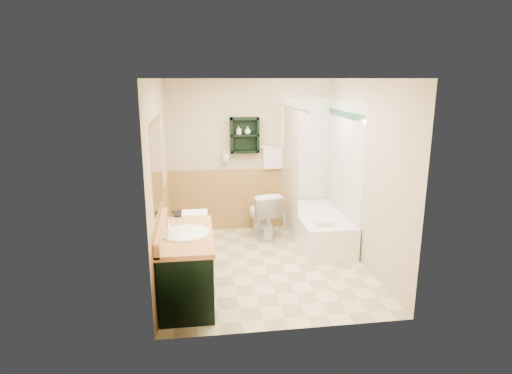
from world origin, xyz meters
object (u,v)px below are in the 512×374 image
at_px(vanity_book, 172,206).
at_px(hair_dryer, 225,158).
at_px(soap_bottle_b, 248,131).
at_px(bathtub, 319,228).
at_px(toilet, 262,215).
at_px(soap_bottle_a, 239,132).
at_px(vanity, 187,267).
at_px(wall_shelf, 245,135).

bearing_deg(vanity_book, hair_dryer, 50.43).
bearing_deg(soap_bottle_b, bathtub, -36.59).
xyz_separation_m(toilet, vanity_book, (-1.29, -1.09, 0.52)).
xyz_separation_m(hair_dryer, soap_bottle_a, (0.21, -0.03, 0.39)).
bearing_deg(vanity, hair_dryer, 74.67).
bearing_deg(hair_dryer, wall_shelf, -4.76).
bearing_deg(soap_bottle_b, soap_bottle_a, 180.00).
bearing_deg(toilet, wall_shelf, -66.97).
relative_size(vanity, bathtub, 0.81).
distance_m(wall_shelf, vanity, 2.60).
height_order(hair_dryer, toilet, hair_dryer).
relative_size(hair_dryer, soap_bottle_b, 2.05).
bearing_deg(soap_bottle_a, soap_bottle_b, 0.00).
relative_size(wall_shelf, soap_bottle_a, 4.31).
bearing_deg(toilet, soap_bottle_b, -72.47).
bearing_deg(vanity_book, soap_bottle_a, 43.86).
height_order(toilet, vanity_book, vanity_book).
height_order(vanity_book, soap_bottle_b, soap_bottle_b).
bearing_deg(wall_shelf, vanity, -112.64).
bearing_deg(soap_bottle_a, bathtub, -33.00).
height_order(bathtub, soap_bottle_b, soap_bottle_b).
bearing_deg(hair_dryer, vanity_book, -117.15).
distance_m(toilet, soap_bottle_b, 1.31).
xyz_separation_m(wall_shelf, bathtub, (1.03, -0.73, -1.32)).
bearing_deg(wall_shelf, soap_bottle_b, -5.88).
distance_m(hair_dryer, soap_bottle_b, 0.54).
bearing_deg(hair_dryer, soap_bottle_a, -8.17).
relative_size(vanity, soap_bottle_b, 10.36).
bearing_deg(bathtub, wall_shelf, 144.55).
relative_size(vanity_book, soap_bottle_b, 1.98).
xyz_separation_m(vanity, soap_bottle_a, (0.80, 2.14, 1.21)).
bearing_deg(vanity, toilet, 57.78).
relative_size(bathtub, soap_bottle_a, 11.76).
bearing_deg(toilet, soap_bottle_a, -57.41).
distance_m(vanity, soap_bottle_a, 2.59).
relative_size(toilet, soap_bottle_b, 6.40).
bearing_deg(soap_bottle_b, vanity_book, -127.36).
xyz_separation_m(wall_shelf, soap_bottle_b, (0.05, -0.01, 0.06)).
height_order(wall_shelf, toilet, wall_shelf).
relative_size(bathtub, vanity_book, 6.48).
xyz_separation_m(vanity_book, soap_bottle_b, (1.11, 1.45, 0.72)).
distance_m(soap_bottle_a, soap_bottle_b, 0.14).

